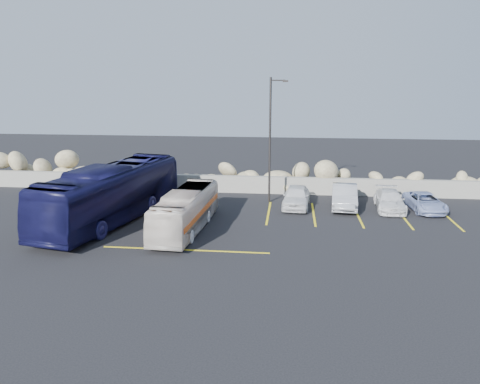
# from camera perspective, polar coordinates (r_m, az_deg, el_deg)

# --- Properties ---
(ground) EXTENTS (90.00, 90.00, 0.00)m
(ground) POSITION_cam_1_polar(r_m,az_deg,el_deg) (22.04, -4.25, -7.35)
(ground) COLOR black
(ground) RESTS_ON ground
(seawall) EXTENTS (60.00, 0.40, 1.20)m
(seawall) POSITION_cam_1_polar(r_m,az_deg,el_deg) (33.26, -0.52, 0.97)
(seawall) COLOR gray
(seawall) RESTS_ON ground
(riprap_pile) EXTENTS (54.00, 2.80, 2.60)m
(riprap_pile) POSITION_cam_1_polar(r_m,az_deg,el_deg) (34.29, -0.29, 2.55)
(riprap_pile) COLOR #9D8B66
(riprap_pile) RESTS_ON ground
(parking_lines) EXTENTS (18.16, 9.36, 0.01)m
(parking_lines) POSITION_cam_1_polar(r_m,az_deg,el_deg) (26.98, 7.70, -3.47)
(parking_lines) COLOR yellow
(parking_lines) RESTS_ON ground
(lamppost) EXTENTS (1.14, 0.18, 8.00)m
(lamppost) POSITION_cam_1_polar(r_m,az_deg,el_deg) (29.97, 3.78, 6.72)
(lamppost) COLOR #282524
(lamppost) RESTS_ON ground
(vintage_bus) EXTENTS (2.28, 7.86, 2.16)m
(vintage_bus) POSITION_cam_1_polar(r_m,az_deg,el_deg) (25.05, -6.60, -2.21)
(vintage_bus) COLOR silver
(vintage_bus) RESTS_ON ground
(tour_coach) EXTENTS (4.96, 11.86, 3.22)m
(tour_coach) POSITION_cam_1_polar(r_m,az_deg,el_deg) (27.33, -15.35, -0.14)
(tour_coach) COLOR #111038
(tour_coach) RESTS_ON ground
(car_a) EXTENTS (1.88, 4.10, 1.36)m
(car_a) POSITION_cam_1_polar(r_m,az_deg,el_deg) (29.62, 6.87, -0.55)
(car_a) COLOR silver
(car_a) RESTS_ON ground
(car_b) EXTENTS (1.86, 4.44, 1.43)m
(car_b) POSITION_cam_1_polar(r_m,az_deg,el_deg) (30.05, 12.60, -0.51)
(car_b) COLOR #B3B4B8
(car_b) RESTS_ON ground
(car_c) EXTENTS (1.86, 4.11, 1.17)m
(car_c) POSITION_cam_1_polar(r_m,az_deg,el_deg) (30.30, 17.78, -0.98)
(car_c) COLOR silver
(car_c) RESTS_ON ground
(car_d) EXTENTS (2.15, 4.03, 1.08)m
(car_d) POSITION_cam_1_polar(r_m,az_deg,el_deg) (30.82, 21.62, -1.14)
(car_d) COLOR #92A2D0
(car_d) RESTS_ON ground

